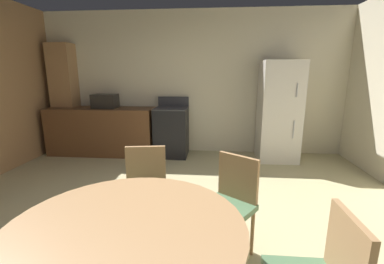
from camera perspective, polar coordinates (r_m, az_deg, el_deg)
name	(u,v)px	position (r m, az deg, el deg)	size (l,w,h in m)	color
ground_plane	(163,252)	(2.54, -6.44, -24.87)	(14.00, 14.00, 0.00)	tan
wall_back	(193,83)	(5.13, 0.16, 10.70)	(6.06, 0.12, 2.70)	beige
kitchen_counter	(103,131)	(5.29, -19.18, 0.21)	(2.01, 0.60, 0.90)	brown
pantry_column	(66,99)	(5.73, -26.15, 6.62)	(0.44, 0.36, 2.10)	#9E754C
oven_range	(172,131)	(4.90, -4.53, 0.13)	(0.60, 0.60, 1.10)	black
refrigerator	(279,112)	(4.84, 18.65, 4.30)	(0.68, 0.68, 1.76)	silver
microwave	(105,101)	(5.17, -18.67, 6.48)	(0.44, 0.32, 0.26)	black
dining_table	(127,250)	(1.59, -14.14, -24.06)	(1.30, 1.30, 0.76)	#9E754C
chair_northeast	(230,200)	(2.28, 8.41, -14.68)	(0.56, 0.56, 0.87)	#9E754C
chair_north	(146,187)	(2.52, -10.25, -11.95)	(0.46, 0.46, 0.87)	#9E754C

